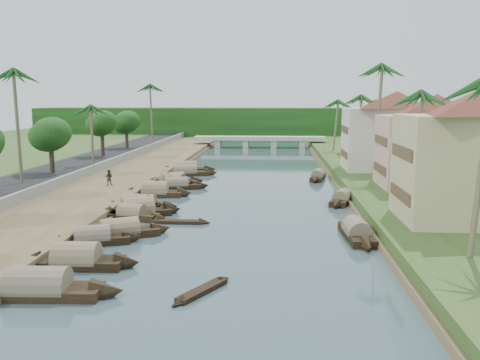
{
  "coord_description": "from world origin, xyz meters",
  "views": [
    {
      "loc": [
        3.41,
        -42.95,
        10.39
      ],
      "look_at": [
        -0.26,
        12.09,
        2.0
      ],
      "focal_mm": 40.0,
      "sensor_mm": 36.0,
      "label": 1
    }
  ],
  "objects": [
    {
      "name": "sampan_1",
      "position": [
        -8.86,
        -11.61,
        0.42
      ],
      "size": [
        8.15,
        2.3,
        2.38
      ],
      "rotation": [
        0.0,
        0.0,
        0.04
      ],
      "color": "black",
      "rests_on": "ground"
    },
    {
      "name": "sampan_4",
      "position": [
        -9.01,
        1.86,
        0.41
      ],
      "size": [
        6.76,
        3.04,
        1.93
      ],
      "rotation": [
        0.0,
        0.0,
        -0.25
      ],
      "color": "black",
      "rests_on": "ground"
    },
    {
      "name": "sampan_2",
      "position": [
        -8.29,
        -4.34,
        0.41
      ],
      "size": [
        7.96,
        5.45,
        2.17
      ],
      "rotation": [
        0.0,
        0.0,
        0.51
      ],
      "color": "black",
      "rests_on": "ground"
    },
    {
      "name": "person_far",
      "position": [
        -15.26,
        15.31,
        1.68
      ],
      "size": [
        0.86,
        0.68,
        1.75
      ],
      "primitive_type": "imported",
      "rotation": [
        0.0,
        0.0,
        3.16
      ],
      "color": "#332A23",
      "rests_on": "left_bank"
    },
    {
      "name": "bridge",
      "position": [
        0.0,
        72.0,
        1.72
      ],
      "size": [
        28.0,
        4.0,
        2.4
      ],
      "color": "#A9AA9F",
      "rests_on": "ground"
    },
    {
      "name": "sampan_7",
      "position": [
        -9.23,
        6.53,
        0.41
      ],
      "size": [
        7.21,
        2.14,
        1.93
      ],
      "rotation": [
        0.0,
        0.0,
        -0.1
      ],
      "color": "black",
      "rests_on": "ground"
    },
    {
      "name": "road",
      "position": [
        -24.5,
        20.0,
        0.7
      ],
      "size": [
        8.0,
        180.0,
        1.4
      ],
      "primitive_type": "cube",
      "color": "black",
      "rests_on": "ground"
    },
    {
      "name": "palm_8",
      "position": [
        -20.5,
        59.38,
        12.66
      ],
      "size": [
        3.2,
        3.2,
        13.11
      ],
      "color": "#72664C",
      "rests_on": "ground"
    },
    {
      "name": "canoe_2",
      "position": [
        -9.78,
        17.96,
        0.1
      ],
      "size": [
        6.05,
        0.99,
        0.88
      ],
      "rotation": [
        0.0,
        0.0,
        0.02
      ],
      "color": "black",
      "rests_on": "ground"
    },
    {
      "name": "building_far",
      "position": [
        18.99,
        28.0,
        6.38
      ],
      "size": [
        15.59,
        15.59,
        10.2
      ],
      "color": "beige",
      "rests_on": "right_bank"
    },
    {
      "name": "ground",
      "position": [
        0.0,
        0.0,
        0.0
      ],
      "size": [
        220.0,
        220.0,
        0.0
      ],
      "primitive_type": "plane",
      "color": "#384E55",
      "rests_on": "ground"
    },
    {
      "name": "palm_5",
      "position": [
        -24.0,
        12.46,
        13.01
      ],
      "size": [
        3.2,
        3.2,
        13.48
      ],
      "color": "#72664C",
      "rests_on": "ground"
    },
    {
      "name": "sampan_12",
      "position": [
        -8.91,
        28.63,
        0.42
      ],
      "size": [
        9.37,
        4.09,
        2.2
      ],
      "rotation": [
        0.0,
        0.0,
        0.27
      ],
      "color": "black",
      "rests_on": "ground"
    },
    {
      "name": "palm_7",
      "position": [
        14.0,
        54.46,
        9.79
      ],
      "size": [
        3.2,
        3.2,
        10.34
      ],
      "color": "#72664C",
      "rests_on": "ground"
    },
    {
      "name": "sampan_6",
      "position": [
        -9.7,
        5.6,
        0.41
      ],
      "size": [
        7.22,
        1.97,
        2.16
      ],
      "rotation": [
        0.0,
        0.0,
        -0.02
      ],
      "color": "black",
      "rests_on": "ground"
    },
    {
      "name": "canoe_0",
      "position": [
        -0.48,
        -15.5,
        0.1
      ],
      "size": [
        3.16,
        5.02,
        0.7
      ],
      "rotation": [
        0.0,
        0.0,
        1.07
      ],
      "color": "black",
      "rests_on": "ground"
    },
    {
      "name": "building_mid",
      "position": [
        19.99,
        14.0,
        6.13
      ],
      "size": [
        14.11,
        14.11,
        9.7
      ],
      "color": "#D0A393",
      "rests_on": "right_bank"
    },
    {
      "name": "palm_1",
      "position": [
        16.0,
        7.92,
        10.7
      ],
      "size": [
        3.2,
        3.2,
        11.26
      ],
      "color": "#72664C",
      "rests_on": "ground"
    },
    {
      "name": "sampan_15",
      "position": [
        10.17,
        10.39,
        0.41
      ],
      "size": [
        3.67,
        7.21,
        1.95
      ],
      "rotation": [
        0.0,
        0.0,
        1.24
      ],
      "color": "black",
      "rests_on": "ground"
    },
    {
      "name": "left_bank",
      "position": [
        -16.0,
        20.0,
        0.4
      ],
      "size": [
        10.0,
        180.0,
        0.8
      ],
      "primitive_type": "cube",
      "color": "brown",
      "rests_on": "ground"
    },
    {
      "name": "palm_6",
      "position": [
        -22.0,
        29.62,
        9.15
      ],
      "size": [
        3.2,
        3.2,
        9.47
      ],
      "color": "#72664C",
      "rests_on": "ground"
    },
    {
      "name": "sampan_11",
      "position": [
        -9.06,
        20.6,
        0.42
      ],
      "size": [
        8.1,
        4.79,
        2.3
      ],
      "rotation": [
        0.0,
        0.0,
        0.4
      ],
      "color": "black",
      "rests_on": "ground"
    },
    {
      "name": "canoe_1",
      "position": [
        -4.7,
        0.59,
        0.1
      ],
      "size": [
        5.51,
        0.96,
        0.89
      ],
      "rotation": [
        0.0,
        0.0,
        -0.01
      ],
      "color": "black",
      "rests_on": "ground"
    },
    {
      "name": "sampan_10",
      "position": [
        -8.91,
        19.96,
        0.42
      ],
      "size": [
        8.39,
        4.06,
        2.27
      ],
      "rotation": [
        0.0,
        0.0,
        -0.29
      ],
      "color": "black",
      "rests_on": "ground"
    },
    {
      "name": "sampan_8",
      "position": [
        -9.49,
        12.88,
        0.42
      ],
      "size": [
        8.24,
        2.7,
        2.47
      ],
      "rotation": [
        0.0,
        0.0,
        0.1
      ],
      "color": "black",
      "rests_on": "ground"
    },
    {
      "name": "palm_2",
      "position": [
        15.0,
        19.73,
        13.74
      ],
      "size": [
        3.2,
        3.2,
        14.45
      ],
      "color": "#72664C",
      "rests_on": "ground"
    },
    {
      "name": "tree_3",
      "position": [
        -24.0,
        20.55,
        6.0
      ],
      "size": [
        4.64,
        4.64,
        6.59
      ],
      "color": "#443727",
      "rests_on": "ground"
    },
    {
      "name": "tree_6",
      "position": [
        24.0,
        30.34,
        6.12
      ],
      "size": [
        4.28,
        4.28,
        6.78
      ],
      "color": "#443727",
      "rests_on": "ground"
    },
    {
      "name": "retaining_wall",
      "position": [
        -20.2,
        20.0,
        1.35
      ],
      "size": [
        0.4,
        180.0,
        1.1
      ],
      "primitive_type": "cube",
      "color": "gray",
      "rests_on": "left_bank"
    },
    {
      "name": "building_distant",
      "position": [
        19.99,
        48.0,
        5.88
      ],
      "size": [
        12.62,
        12.62,
        9.2
      ],
      "color": "tan",
      "rests_on": "right_bank"
    },
    {
      "name": "palm_3",
      "position": [
        16.0,
        39.36,
        10.54
      ],
      "size": [
        3.2,
        3.2,
        11.11
      ],
      "color": "#72664C",
      "rests_on": "ground"
    },
    {
      "name": "sampan_0",
      "position": [
        -9.04,
        -16.64,
        0.42
      ],
      "size": [
        9.39,
        2.4,
        2.42
      ],
      "rotation": [
        0.0,
        0.0,
        0.05
      ],
      "color": "black",
      "rests_on": "ground"
    },
    {
      "name": "sampan_16",
      "position": [
        8.93,
        26.23,
        0.4
      ],
      "size": [
        2.74,
        7.45,
        1.84
      ],
      "rotation": [
        0.0,
        0.0,
        1.38
      ],
      "color": "black",
      "rests_on": "ground"
    },
    {
      "name": "sampan_5",
      "position": [
        -8.85,
        3.27,
        0.42
      ],
      "size": [
        8.18,
        5.19,
        2.54
      ],
      "rotation": [
        0.0,
        0.0,
        0.43
      ],
      "color": "black",
      "rests_on": "ground"
    },
    {
      "name": "right_bank",
      "position": [
        19.0,
        20.0,
        0.6
      ],
      "size": [
        16.0,
        180.0,
        1.2
      ],
      "primitive_type": "cube",
      "color": "#284B1E",
      "rests_on": "ground"
    },
    {
      "name": "sampan_3",
      "position": [
        -9.7,
        -6.41,
        0.41
      ],
      "size": [
        7.43,
        4.06,
        2.02
      ],
      "rotation": [
        0.0,
        0.0,
        0.37
      ],
      "color": "black",
      "rests_on": "ground"
    },
    {
      "name": "sampan_13",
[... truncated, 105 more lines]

